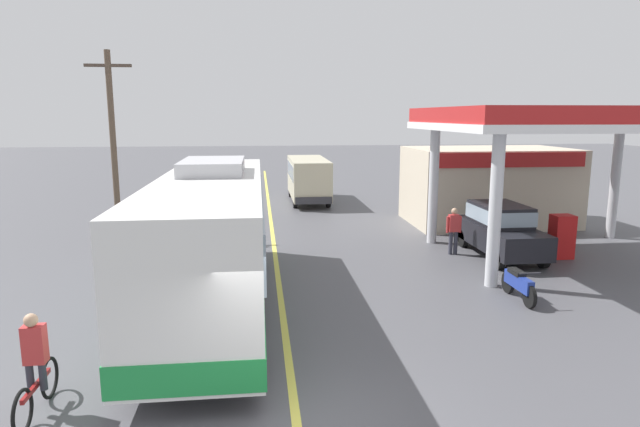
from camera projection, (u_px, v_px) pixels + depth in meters
ground at (269, 210)px, 27.86m from camera, size 120.00×120.00×0.00m
lane_divider_stripe at (272, 230)px, 22.97m from camera, size 0.16×50.00×0.01m
coach_bus_main at (212, 241)px, 13.56m from camera, size 2.60×11.04×3.69m
gas_station_roadside at (509, 170)px, 22.14m from camera, size 9.10×11.95×5.10m
car_at_pump at (500, 228)px, 18.57m from camera, size 1.70×4.20×1.82m
minibus_opposing_lane at (308, 176)px, 30.27m from camera, size 2.04×6.13×2.44m
cyclist_on_shoulder at (36, 368)px, 8.72m from camera, size 0.34×1.82×1.72m
motorcycle_parked_forecourt at (518, 284)px, 14.21m from camera, size 0.55×1.80×0.92m
pedestrian_near_pump at (454, 228)px, 18.82m from camera, size 0.55×0.22×1.66m
utility_pole_roadside at (113, 140)px, 21.52m from camera, size 1.80×0.24×7.37m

